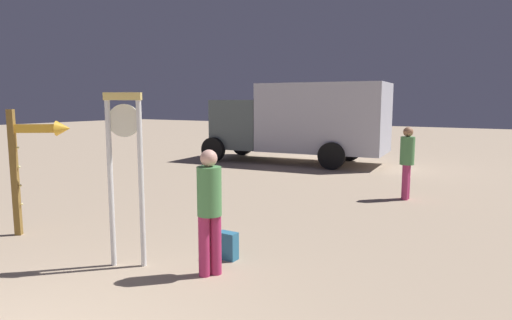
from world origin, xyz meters
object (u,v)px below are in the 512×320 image
at_px(backpack, 228,246).
at_px(standing_clock, 125,160).
at_px(arrow_sign, 34,152).
at_px(person_near_clock, 209,206).
at_px(person_distant, 407,159).
at_px(box_truck_near, 303,120).

bearing_deg(backpack, standing_clock, -138.26).
relative_size(standing_clock, backpack, 5.98).
height_order(arrow_sign, person_near_clock, arrow_sign).
bearing_deg(standing_clock, person_distant, 70.02).
height_order(person_near_clock, backpack, person_near_clock).
bearing_deg(standing_clock, person_near_clock, 15.01).
xyz_separation_m(standing_clock, person_near_clock, (1.15, 0.31, -0.54)).
relative_size(backpack, person_distant, 0.24).
height_order(arrow_sign, backpack, arrow_sign).
xyz_separation_m(person_near_clock, backpack, (-0.14, 0.59, -0.71)).
distance_m(standing_clock, backpack, 1.84).
bearing_deg(box_truck_near, person_distant, -43.19).
bearing_deg(backpack, person_near_clock, -76.86).
height_order(standing_clock, arrow_sign, standing_clock).
xyz_separation_m(arrow_sign, person_distant, (4.62, 5.98, -0.47)).
distance_m(arrow_sign, backpack, 3.65).
xyz_separation_m(standing_clock, person_distant, (2.25, 6.20, -0.52)).
bearing_deg(arrow_sign, box_truck_near, 90.26).
bearing_deg(standing_clock, box_truck_near, 102.88).
xyz_separation_m(arrow_sign, person_near_clock, (3.52, 0.09, -0.49)).
bearing_deg(standing_clock, backpack, 41.74).
bearing_deg(box_truck_near, backpack, -70.50).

